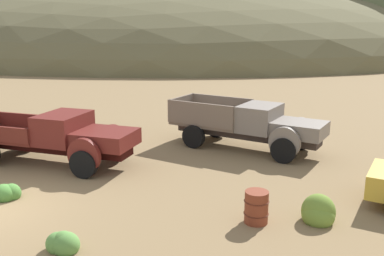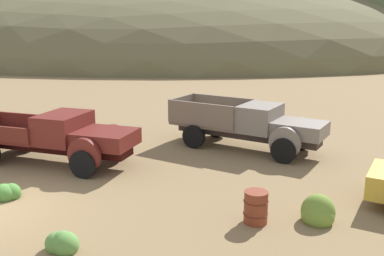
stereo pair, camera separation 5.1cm
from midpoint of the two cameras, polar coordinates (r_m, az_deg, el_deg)
The scene contains 8 objects.
hill_center at distance 82.75m, azimuth -7.51°, elevation 10.26°, with size 106.83×81.27×24.60m, color brown.
truck_oxblood at distance 16.40m, azimuth -16.88°, elevation -1.21°, with size 6.62×2.58×1.89m.
truck_primer_gray at distance 17.55m, azimuth 8.31°, elevation 0.29°, with size 6.57×3.17×1.91m.
oil_drum_foreground at distance 11.46m, azimuth 8.39°, elevation -10.31°, with size 0.66×0.66×0.86m.
bush_front_right at distance 14.00m, azimuth -23.38°, elevation -7.97°, with size 0.77×0.73×0.59m.
bush_front_left at distance 22.66m, azimuth -16.58°, elevation 0.86°, with size 0.99×1.12×0.79m.
bush_near_barrel at distance 11.92m, azimuth 16.25°, elevation -10.78°, with size 0.89×0.88×0.96m.
bush_lone_scrub at distance 10.61m, azimuth -16.86°, elevation -14.50°, with size 0.82×0.60×0.61m.
Camera 1 is at (9.14, -8.47, 5.10)m, focal length 40.28 mm.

